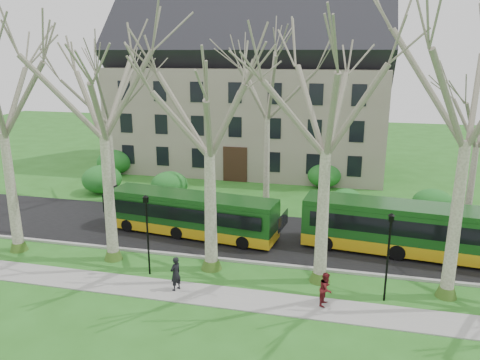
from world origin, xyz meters
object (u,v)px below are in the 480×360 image
object	(u,v)px
bus_follow	(410,229)
pedestrian_a	(176,274)
pedestrian_b	(326,289)
bus_lead	(192,214)

from	to	relation	value
bus_follow	pedestrian_a	distance (m)	13.71
bus_follow	pedestrian_b	world-z (taller)	bus_follow
pedestrian_a	pedestrian_b	world-z (taller)	pedestrian_a
bus_follow	pedestrian_b	size ratio (longest dim) A/B	7.62
pedestrian_b	bus_lead	bearing A→B (deg)	66.30
pedestrian_a	bus_lead	bearing A→B (deg)	-142.59
pedestrian_a	pedestrian_b	size ratio (longest dim) A/B	1.09
pedestrian_a	pedestrian_b	xyz separation A→B (m)	(7.27, 0.29, -0.07)
bus_follow	pedestrian_a	xyz separation A→B (m)	(-11.64, -7.21, -0.65)
bus_follow	pedestrian_b	bearing A→B (deg)	-116.35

